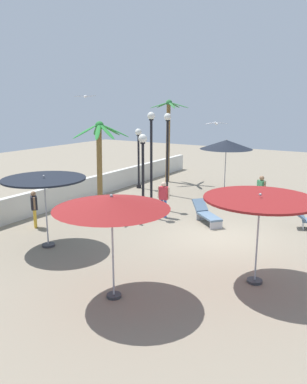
{
  "coord_description": "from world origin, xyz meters",
  "views": [
    {
      "loc": [
        -12.79,
        -5.06,
        4.99
      ],
      "look_at": [
        0.0,
        2.87,
        1.4
      ],
      "focal_mm": 35.39,
      "sensor_mm": 36.0,
      "label": 1
    }
  ],
  "objects": [
    {
      "name": "guest_1",
      "position": [
        4.53,
        -0.26,
        1.0
      ],
      "size": [
        0.4,
        0.47,
        1.65
      ],
      "color": "#D8333F",
      "rests_on": "ground_plane"
    },
    {
      "name": "lamp_post_2",
      "position": [
        5.43,
        7.26,
        2.23
      ],
      "size": [
        0.38,
        0.38,
        3.5
      ],
      "color": "black",
      "rests_on": "ground_plane"
    },
    {
      "name": "lamp_post_3",
      "position": [
        2.14,
        4.32,
        2.72
      ],
      "size": [
        0.36,
        0.36,
        4.55
      ],
      "color": "black",
      "rests_on": "ground_plane"
    },
    {
      "name": "palm_tree_0",
      "position": [
        0.18,
        5.8,
        2.77
      ],
      "size": [
        2.55,
        2.55,
        4.18
      ],
      "color": "brown",
      "rests_on": "ground_plane"
    },
    {
      "name": "patio_umbrella_0",
      "position": [
        -5.67,
        0.57,
        2.56
      ],
      "size": [
        2.94,
        2.94,
        2.78
      ],
      "color": "#333338",
      "rests_on": "ground_plane"
    },
    {
      "name": "palm_tree_1",
      "position": [
        7.98,
        6.73,
        3.23
      ],
      "size": [
        2.43,
        2.53,
        5.14
      ],
      "color": "brown",
      "rests_on": "ground_plane"
    },
    {
      "name": "patio_umbrella_3",
      "position": [
        6.89,
        2.46,
        2.72
      ],
      "size": [
        2.88,
        2.88,
        3.02
      ],
      "color": "#333338",
      "rests_on": "ground_plane"
    },
    {
      "name": "guest_0",
      "position": [
        -2.85,
        6.77,
        0.91
      ],
      "size": [
        0.41,
        0.47,
        1.52
      ],
      "color": "gold",
      "rests_on": "ground_plane"
    },
    {
      "name": "lamp_post_1",
      "position": [
        4.79,
        4.96,
        2.78
      ],
      "size": [
        0.38,
        0.38,
        4.42
      ],
      "color": "black",
      "rests_on": "ground_plane"
    },
    {
      "name": "seagull_1",
      "position": [
        3.09,
        9.11,
        5.29
      ],
      "size": [
        0.63,
        1.14,
        0.14
      ],
      "color": "white"
    },
    {
      "name": "boundary_wall",
      "position": [
        0.0,
        8.2,
        0.55
      ],
      "size": [
        25.2,
        0.3,
        1.1
      ],
      "primitive_type": "cube",
      "color": "silver",
      "rests_on": "ground_plane"
    },
    {
      "name": "lounge_chair_0",
      "position": [
        1.42,
        1.11,
        0.39
      ],
      "size": [
        1.63,
        1.8,
        0.84
      ],
      "color": "#B7B7BC",
      "rests_on": "ground_plane"
    },
    {
      "name": "guest_2",
      "position": [
        1.13,
        3.05,
        0.97
      ],
      "size": [
        0.28,
        0.56,
        1.61
      ],
      "color": "#3359B2",
      "rests_on": "ground_plane"
    },
    {
      "name": "lamp_post_0",
      "position": [
        0.78,
        3.9,
        2.32
      ],
      "size": [
        0.38,
        0.38,
        3.66
      ],
      "color": "black",
      "rests_on": "ground_plane"
    },
    {
      "name": "seagull_0",
      "position": [
        4.24,
        1.99,
        4.0
      ],
      "size": [
        0.82,
        0.9,
        0.14
      ],
      "color": "white"
    },
    {
      "name": "patio_umbrella_2",
      "position": [
        -4.03,
        4.76,
        2.34
      ],
      "size": [
        2.83,
        2.83,
        2.57
      ],
      "color": "#333338",
      "rests_on": "ground_plane"
    },
    {
      "name": "ground_plane",
      "position": [
        0.0,
        0.0,
        0.0
      ],
      "size": [
        56.0,
        56.0,
        0.0
      ],
      "primitive_type": "plane",
      "color": "gray"
    },
    {
      "name": "patio_umbrella_1",
      "position": [
        -2.9,
        -2.31,
        2.37
      ],
      "size": [
        3.04,
        3.04,
        2.61
      ],
      "color": "#333338",
      "rests_on": "ground_plane"
    }
  ]
}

